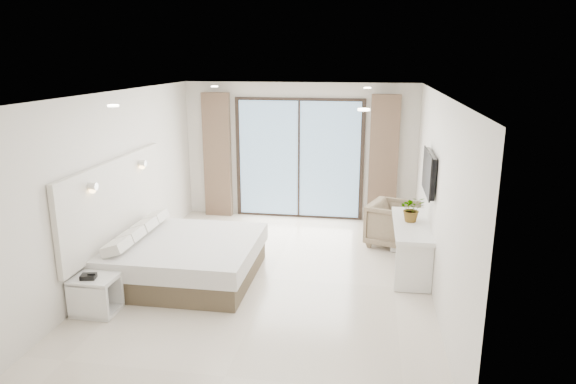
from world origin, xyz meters
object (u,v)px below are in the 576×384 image
object	(u,v)px
nightstand	(96,295)
console_desk	(411,236)
bed	(184,258)
armchair	(394,222)

from	to	relation	value
nightstand	console_desk	bearing A→B (deg)	26.82
console_desk	nightstand	bearing A→B (deg)	-153.76
bed	nightstand	size ratio (longest dim) A/B	3.86
bed	nightstand	distance (m)	1.41
bed	armchair	size ratio (longest dim) A/B	2.49
bed	nightstand	xyz separation A→B (m)	(-0.73, -1.21, -0.06)
bed	console_desk	world-z (taller)	console_desk
armchair	console_desk	bearing A→B (deg)	-151.03
bed	armchair	distance (m)	3.64
console_desk	armchair	distance (m)	1.13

